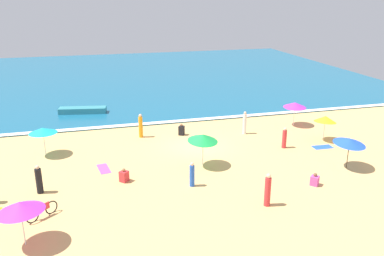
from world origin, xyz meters
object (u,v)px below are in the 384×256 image
object	(u,v)px
parked_bicycle	(42,211)
beachgoer_8	(315,180)
beach_umbrella_3	(295,105)
beachgoer_1	(124,176)
beachgoer_7	(284,138)
beach_umbrella_4	(325,119)
beachgoer_3	(245,123)
beach_umbrella_2	(350,142)
beachgoer_6	(268,190)
beach_umbrella_0	(20,207)
beach_umbrella_1	(43,130)
small_boat_0	(83,110)
beach_umbrella_6	(203,138)
beachgoer_9	(192,175)
beachgoer_10	(141,126)
beachgoer_2	(39,180)
beachgoer_5	(182,130)

from	to	relation	value
parked_bicycle	beachgoer_8	world-z (taller)	beachgoer_8
beach_umbrella_3	beachgoer_1	distance (m)	16.99
beachgoer_7	beach_umbrella_4	bearing A→B (deg)	9.00
beachgoer_1	beachgoer_3	distance (m)	12.15
beach_umbrella_2	beachgoer_6	world-z (taller)	beach_umbrella_2
beachgoer_3	beach_umbrella_0	bearing A→B (deg)	-142.88
beach_umbrella_1	beachgoer_8	world-z (taller)	beach_umbrella_1
beach_umbrella_2	beachgoer_6	distance (m)	7.89
beach_umbrella_3	small_boat_0	distance (m)	19.57
beach_umbrella_6	beachgoer_9	bearing A→B (deg)	-118.72
beach_umbrella_0	beachgoer_8	size ratio (longest dim) A/B	3.85
beachgoer_7	beachgoer_10	xyz separation A→B (m)	(-9.92, 5.04, 0.18)
beach_umbrella_6	beachgoer_3	size ratio (longest dim) A/B	1.41
parked_bicycle	beachgoer_8	size ratio (longest dim) A/B	1.87
beachgoer_6	beach_umbrella_3	bearing A→B (deg)	56.05
beachgoer_3	beachgoer_7	distance (m)	4.04
beach_umbrella_1	beachgoer_9	world-z (taller)	beach_umbrella_1
beachgoer_8	beachgoer_7	bearing A→B (deg)	79.70
beachgoer_6	beachgoer_9	bearing A→B (deg)	135.37
beach_umbrella_1	beachgoer_6	distance (m)	16.10
beach_umbrella_3	beachgoer_10	bearing A→B (deg)	178.09
beachgoer_1	beach_umbrella_2	bearing A→B (deg)	-7.02
beach_umbrella_4	beachgoer_8	size ratio (longest dim) A/B	3.09
beach_umbrella_0	beach_umbrella_3	bearing A→B (deg)	31.74
beachgoer_3	beachgoer_8	bearing A→B (deg)	-86.74
beach_umbrella_1	beachgoer_10	xyz separation A→B (m)	(7.06, 1.98, -0.92)
beach_umbrella_6	beach_umbrella_1	bearing A→B (deg)	155.14
beach_umbrella_2	beachgoer_9	world-z (taller)	beach_umbrella_2
beach_umbrella_1	beachgoer_10	size ratio (longest dim) A/B	1.06
beach_umbrella_4	beachgoer_6	distance (m)	11.83
beachgoer_7	beachgoer_8	bearing A→B (deg)	-100.30
beachgoer_2	beachgoer_9	xyz separation A→B (m)	(8.64, -1.43, -0.07)
beachgoer_5	small_boat_0	world-z (taller)	beachgoer_5
beachgoer_3	small_boat_0	xyz separation A→B (m)	(-12.70, 9.27, -0.53)
beach_umbrella_0	beachgoer_2	bearing A→B (deg)	87.68
beachgoer_5	beachgoer_9	bearing A→B (deg)	-99.61
beach_umbrella_1	parked_bicycle	distance (m)	8.91
beach_umbrella_1	beachgoer_3	size ratio (longest dim) A/B	1.08
beach_umbrella_4	small_boat_0	distance (m)	21.91
beach_umbrella_3	parked_bicycle	distance (m)	22.34
beach_umbrella_6	beachgoer_10	size ratio (longest dim) A/B	1.38
beachgoer_6	beachgoer_9	size ratio (longest dim) A/B	1.23
small_boat_0	beach_umbrella_0	bearing A→B (deg)	-97.34
beachgoer_10	parked_bicycle	bearing A→B (deg)	-121.40
beachgoer_2	small_boat_0	world-z (taller)	beachgoer_2
beachgoer_7	beachgoer_8	distance (m)	6.15
beachgoer_1	beachgoer_6	size ratio (longest dim) A/B	0.46
beach_umbrella_0	beachgoer_5	bearing A→B (deg)	50.73
beach_umbrella_1	beach_umbrella_0	bearing A→B (deg)	-90.35
beach_umbrella_2	beachgoer_3	world-z (taller)	beach_umbrella_2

